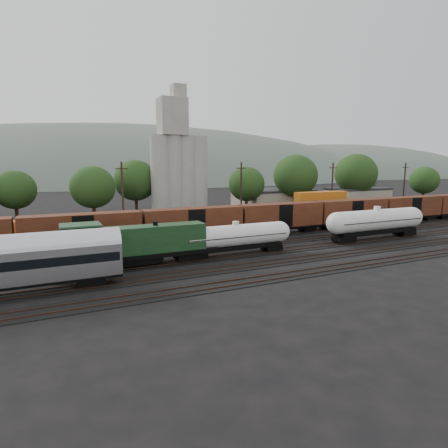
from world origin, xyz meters
name	(u,v)px	position (x,y,z in m)	size (l,w,h in m)	color
ground	(239,246)	(0.00, 0.00, 0.00)	(600.00, 600.00, 0.00)	black
tracks	(239,246)	(0.00, 0.00, 0.05)	(180.00, 33.20, 0.20)	black
green_locomotive	(126,243)	(-16.62, -5.00, 2.84)	(18.98, 3.35, 5.02)	black
tank_car_a	(236,237)	(-3.04, -5.00, 2.48)	(15.85, 2.84, 4.15)	silver
tank_car_b	(376,221)	(21.23, -5.00, 2.90)	(18.73, 3.35, 4.91)	silver
orange_locomotive	(139,225)	(-11.96, 10.00, 2.46)	(17.16, 2.86, 4.29)	black
boxcar_string	(281,216)	(10.47, 5.00, 3.12)	(169.00, 2.90, 4.20)	black
container_wall	(105,223)	(-16.14, 15.00, 2.25)	(161.41, 2.60, 5.80)	black
grain_silo	(179,166)	(3.28, 36.00, 11.26)	(13.40, 5.00, 29.00)	#9D9A90
industrial_sheds	(194,204)	(6.63, 35.25, 2.56)	(119.38, 17.26, 5.10)	#9E937F
tree_band	(168,182)	(0.92, 36.46, 7.64)	(166.31, 22.83, 14.44)	black
utility_poles	(186,192)	(0.00, 22.00, 6.21)	(122.20, 0.36, 12.00)	black
distant_hills	(115,206)	(23.92, 260.00, -20.56)	(860.00, 286.00, 130.00)	#59665B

